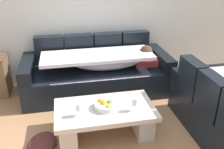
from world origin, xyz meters
TOP-DOWN VIEW (x-y plane):
  - back_wall at (0.00, 2.15)m, footprint 9.00×0.10m
  - couch_along_wall at (0.09, 1.62)m, footprint 2.30×0.92m
  - coffee_table at (-0.01, 0.50)m, footprint 1.20×0.68m
  - fruit_bowl at (0.00, 0.48)m, footprint 0.28×0.28m
  - wine_glass_near_left at (-0.33, 0.38)m, footprint 0.07×0.07m
  - wine_glass_near_right at (0.32, 0.36)m, footprint 0.07×0.07m
  - crumpled_garment at (-0.78, 0.39)m, footprint 0.44×0.49m

SIDE VIEW (x-z plane):
  - crumpled_garment at x=-0.78m, z-range 0.00..0.12m
  - coffee_table at x=-0.01m, z-range 0.05..0.43m
  - couch_along_wall at x=0.09m, z-range -0.11..0.77m
  - fruit_bowl at x=0.00m, z-range 0.37..0.47m
  - wine_glass_near_left at x=-0.33m, z-range 0.41..0.58m
  - wine_glass_near_right at x=0.32m, z-range 0.41..0.58m
  - back_wall at x=0.00m, z-range 0.00..2.70m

